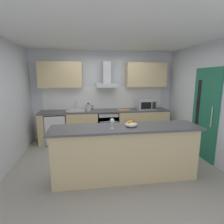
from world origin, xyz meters
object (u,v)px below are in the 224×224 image
refrigerator (57,128)px  sink (76,110)px  microwave (146,105)px  chopping_board (124,110)px  range_hood (107,79)px  oven (108,125)px  kettle (88,107)px  fruit_bowl (131,124)px  wine_glass (112,121)px

refrigerator → sink: (0.55, 0.01, 0.50)m
microwave → chopping_board: size_ratio=1.47×
range_hood → microwave: bearing=-7.8°
oven → kettle: bearing=-176.5°
microwave → sink: (-2.05, 0.04, -0.12)m
chopping_board → kettle: bearing=-179.4°
refrigerator → range_hood: range_hood is taller
kettle → range_hood: bearing=16.5°
fruit_bowl → oven: bearing=94.7°
refrigerator → range_hood: size_ratio=1.18×
sink → fruit_bowl: size_ratio=2.27×
refrigerator → sink: bearing=1.4°
microwave → sink: bearing=178.9°
microwave → fruit_bowl: 2.27m
range_hood → chopping_board: bearing=-17.9°
sink → kettle: (0.35, -0.04, 0.08)m
wine_glass → chopping_board: size_ratio=0.52×
oven → sink: size_ratio=1.60×
sink → chopping_board: bearing=-1.4°
oven → refrigerator: bearing=-179.9°
oven → sink: 1.02m
sink → chopping_board: 1.38m
wine_glass → fruit_bowl: wine_glass is taller
refrigerator → microwave: size_ratio=1.70×
range_hood → wine_glass: range_hood is taller
refrigerator → wine_glass: wine_glass is taller
kettle → wine_glass: 2.15m
sink → range_hood: size_ratio=0.69×
refrigerator → kettle: size_ratio=2.94×
refrigerator → sink: sink is taller
oven → fruit_bowl: 2.16m
microwave → range_hood: (-1.15, 0.16, 0.74)m
sink → kettle: 0.36m
microwave → range_hood: size_ratio=0.69×
oven → microwave: microwave is taller
sink → chopping_board: (1.38, -0.03, -0.02)m
oven → wine_glass: 2.25m
wine_glass → chopping_board: 2.23m
kettle → wine_glass: bearing=-80.1°
range_hood → wine_glass: size_ratio=4.05×
wine_glass → chopping_board: wine_glass is taller
kettle → range_hood: 0.97m
chopping_board → refrigerator: bearing=179.4°
refrigerator → fruit_bowl: (1.62, -2.08, 0.60)m
microwave → range_hood: 1.37m
refrigerator → fruit_bowl: 2.70m
sink → kettle: size_ratio=1.73×
refrigerator → microwave: (2.60, -0.03, 0.62)m
sink → chopping_board: sink is taller
oven → sink: bearing=179.3°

